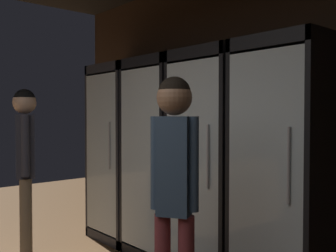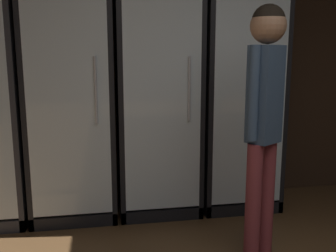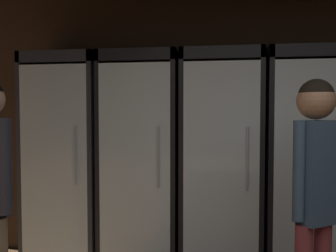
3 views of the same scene
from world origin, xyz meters
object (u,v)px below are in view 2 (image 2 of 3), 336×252
Objects in this scene: cooler_left at (72,102)px; shopper_near at (264,105)px; cooler_right at (236,99)px; cooler_center at (157,100)px.

shopper_near is at bearing -38.31° from cooler_left.
cooler_right is 1.00m from shopper_near.
cooler_left is at bearing -179.99° from cooler_right.
cooler_left is at bearing 141.69° from shopper_near.
cooler_center is (0.71, 0.00, -0.00)m from cooler_left.
shopper_near is at bearing -61.57° from cooler_center.
cooler_right is at bearing 79.83° from shopper_near.
cooler_center is 1.12m from shopper_near.
shopper_near is (1.24, -0.98, 0.07)m from cooler_left.
cooler_right is 1.20× the size of shopper_near.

